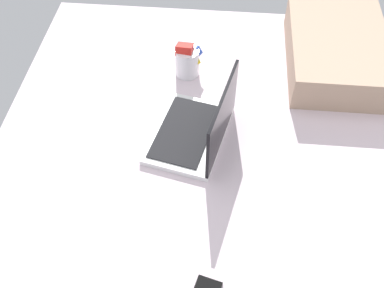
{
  "coord_description": "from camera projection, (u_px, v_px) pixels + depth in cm",
  "views": [
    {
      "loc": [
        83.35,
        5.46,
        134.2
      ],
      "look_at": [
        -7.38,
        -2.86,
        24.0
      ],
      "focal_mm": 42.1,
      "sensor_mm": 36.0,
      "label": 1
    }
  ],
  "objects": [
    {
      "name": "laptop",
      "position": [
        198.0,
        130.0,
        1.49
      ],
      "size": [
        37.2,
        29.6,
        23.0
      ],
      "rotation": [
        0.0,
        0.0,
        -0.22
      ],
      "color": "silver",
      "rests_on": "bed_mattress"
    },
    {
      "name": "pillow",
      "position": [
        337.0,
        51.0,
        1.72
      ],
      "size": [
        52.0,
        36.0,
        13.0
      ],
      "primitive_type": "cube",
      "color": "tan",
      "rests_on": "bed_mattress"
    },
    {
      "name": "bed_mattress",
      "position": [
        199.0,
        190.0,
        1.5
      ],
      "size": [
        180.0,
        140.0,
        18.0
      ],
      "primitive_type": "cube",
      "color": "silver",
      "rests_on": "ground"
    },
    {
      "name": "snack_cup",
      "position": [
        188.0,
        61.0,
        1.69
      ],
      "size": [
        9.4,
        10.16,
        13.85
      ],
      "color": "silver",
      "rests_on": "bed_mattress"
    }
  ]
}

